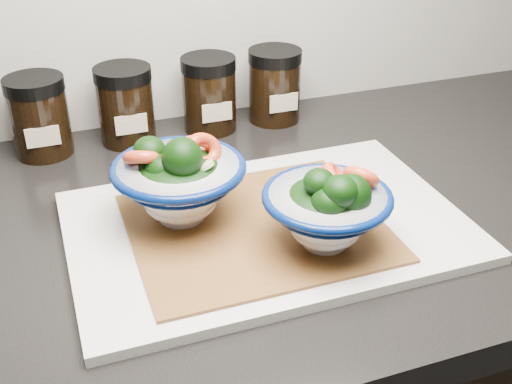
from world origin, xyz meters
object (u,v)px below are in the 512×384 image
object	(u,v)px
bowl_left	(179,181)
spice_jar_d	(275,85)
spice_jar_c	(209,94)
spice_jar_b	(126,105)
cutting_board	(267,226)
spice_jar_a	(39,116)
bowl_right	(329,209)

from	to	relation	value
bowl_left	spice_jar_d	xyz separation A→B (m)	(0.21, 0.26, -0.01)
bowl_left	spice_jar_c	xyz separation A→B (m)	(0.11, 0.26, -0.01)
spice_jar_b	spice_jar_d	bearing A→B (deg)	0.00
cutting_board	spice_jar_d	xyz separation A→B (m)	(0.12, 0.29, 0.05)
spice_jar_a	spice_jar_b	bearing A→B (deg)	0.00
spice_jar_a	bowl_right	bearing A→B (deg)	-53.15
bowl_right	spice_jar_c	distance (m)	0.36
spice_jar_d	cutting_board	bearing A→B (deg)	-112.71
spice_jar_c	bowl_left	bearing A→B (deg)	-113.20
bowl_right	spice_jar_b	world-z (taller)	same
cutting_board	spice_jar_a	bearing A→B (deg)	127.81
cutting_board	spice_jar_c	world-z (taller)	spice_jar_c
spice_jar_b	spice_jar_d	distance (m)	0.23
bowl_right	spice_jar_d	bearing A→B (deg)	77.59
cutting_board	bowl_left	world-z (taller)	bowl_left
cutting_board	spice_jar_c	size ratio (longest dim) A/B	3.98
bowl_right	spice_jar_c	world-z (taller)	same
bowl_left	cutting_board	bearing A→B (deg)	-22.38
spice_jar_a	spice_jar_b	size ratio (longest dim) A/B	1.00
spice_jar_a	cutting_board	bearing A→B (deg)	-52.19
bowl_left	spice_jar_d	size ratio (longest dim) A/B	1.35
spice_jar_b	spice_jar_c	world-z (taller)	same
bowl_right	spice_jar_a	bearing A→B (deg)	126.85
cutting_board	spice_jar_a	distance (m)	0.37
bowl_left	spice_jar_b	xyz separation A→B (m)	(-0.02, 0.26, -0.01)
cutting_board	bowl_left	distance (m)	0.11
spice_jar_b	spice_jar_c	distance (m)	0.13
spice_jar_a	spice_jar_c	world-z (taller)	same
bowl_left	spice_jar_d	distance (m)	0.33
spice_jar_a	spice_jar_c	distance (m)	0.25
bowl_right	spice_jar_b	distance (m)	0.39
bowl_right	spice_jar_b	xyz separation A→B (m)	(-0.15, 0.36, -0.00)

